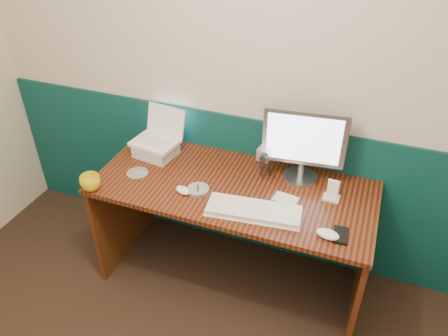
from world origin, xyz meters
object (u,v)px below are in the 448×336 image
at_px(laptop, 154,128).
at_px(mug, 90,183).
at_px(desk, 233,234).
at_px(monitor, 304,144).
at_px(camcorder, 265,164).
at_px(keyboard, 254,211).

relative_size(laptop, mug, 2.36).
bearing_deg(desk, laptop, 166.33).
distance_m(desk, laptop, 0.81).
relative_size(monitor, camcorder, 2.55).
relative_size(laptop, monitor, 0.59).
relative_size(desk, camcorder, 8.90).
bearing_deg(keyboard, laptop, 149.80).
bearing_deg(desk, mug, -157.27).
xyz_separation_m(desk, keyboard, (0.18, -0.19, 0.39)).
height_order(desk, laptop, laptop).
height_order(desk, keyboard, keyboard).
relative_size(desk, keyboard, 3.26).
bearing_deg(laptop, desk, -5.08).
distance_m(monitor, camcorder, 0.25).
height_order(laptop, monitor, monitor).
bearing_deg(keyboard, camcorder, 90.28).
height_order(monitor, keyboard, monitor).
relative_size(desk, monitor, 3.49).
height_order(keyboard, mug, mug).
height_order(monitor, mug, monitor).
distance_m(laptop, mug, 0.50).
xyz_separation_m(laptop, mug, (-0.17, -0.45, -0.15)).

